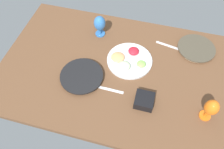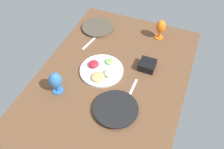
% 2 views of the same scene
% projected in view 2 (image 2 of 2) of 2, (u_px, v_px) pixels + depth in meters
% --- Properties ---
extents(ground_plane, '(1.60, 1.04, 0.04)m').
position_uv_depth(ground_plane, '(109.00, 85.00, 1.72)').
color(ground_plane, brown).
extents(dinner_plate_left, '(0.29, 0.29, 0.03)m').
position_uv_depth(dinner_plate_left, '(116.00, 109.00, 1.54)').
color(dinner_plate_left, '#4C4C51').
rests_on(dinner_plate_left, ground_plane).
extents(dinner_plate_right, '(0.27, 0.27, 0.02)m').
position_uv_depth(dinner_plate_right, '(98.00, 27.00, 2.10)').
color(dinner_plate_right, beige).
rests_on(dinner_plate_right, ground_plane).
extents(fruit_platter, '(0.32, 0.32, 0.06)m').
position_uv_depth(fruit_platter, '(102.00, 70.00, 1.76)').
color(fruit_platter, silver).
rests_on(fruit_platter, ground_plane).
extents(hurricane_glass_orange, '(0.08, 0.08, 0.17)m').
position_uv_depth(hurricane_glass_orange, '(161.00, 27.00, 1.95)').
color(hurricane_glass_orange, orange).
rests_on(hurricane_glass_orange, ground_plane).
extents(hurricane_glass_blue, '(0.09, 0.09, 0.17)m').
position_uv_depth(hurricane_glass_blue, '(56.00, 81.00, 1.58)').
color(hurricane_glass_blue, '#306BB3').
rests_on(hurricane_glass_blue, ground_plane).
extents(square_bowl_black, '(0.12, 0.12, 0.06)m').
position_uv_depth(square_bowl_black, '(147.00, 65.00, 1.77)').
color(square_bowl_black, black).
rests_on(square_bowl_black, ground_plane).
extents(fork_by_left_plate, '(0.18, 0.02, 0.01)m').
position_uv_depth(fork_by_left_plate, '(132.00, 89.00, 1.67)').
color(fork_by_left_plate, silver).
rests_on(fork_by_left_plate, ground_plane).
extents(fork_by_right_plate, '(0.18, 0.05, 0.01)m').
position_uv_depth(fork_by_right_plate, '(89.00, 43.00, 1.98)').
color(fork_by_right_plate, silver).
rests_on(fork_by_right_plate, ground_plane).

